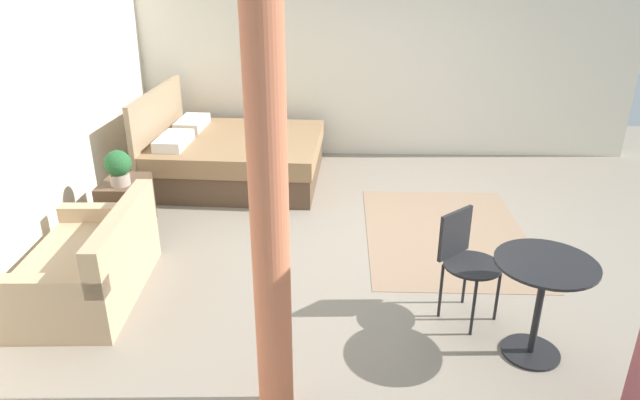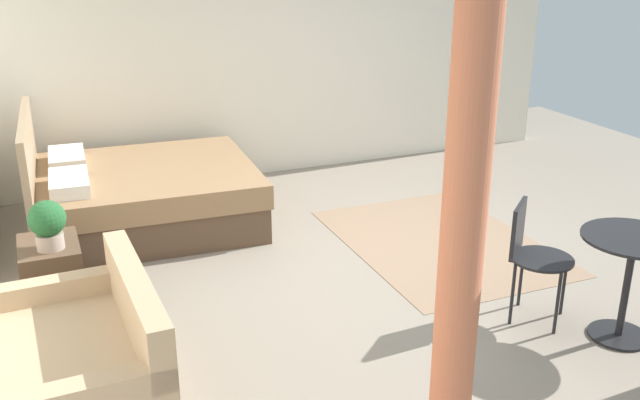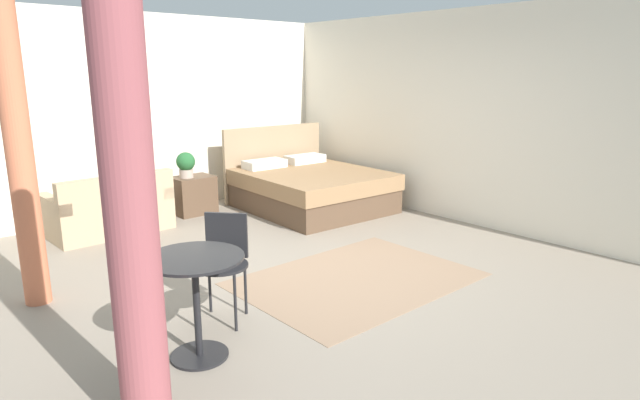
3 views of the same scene
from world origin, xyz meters
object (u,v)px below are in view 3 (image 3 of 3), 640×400
(balcony_table, at_px, (196,288))
(couch, at_px, (109,212))
(nightstand, at_px, (194,195))
(bed, at_px, (310,188))
(cafe_chair_near_window, at_px, (224,255))
(potted_plant, at_px, (186,164))

(balcony_table, bearing_deg, couch, 79.16)
(couch, height_order, nightstand, couch)
(nightstand, xyz_separation_m, balcony_table, (-1.88, -3.55, 0.26))
(bed, xyz_separation_m, couch, (-2.64, 0.73, -0.05))
(bed, distance_m, balcony_table, 4.26)
(bed, relative_size, nightstand, 3.80)
(bed, bearing_deg, balcony_table, -140.74)
(nightstand, height_order, balcony_table, balcony_table)
(bed, distance_m, couch, 2.74)
(couch, height_order, cafe_chair_near_window, cafe_chair_near_window)
(potted_plant, distance_m, cafe_chair_near_window, 3.37)
(bed, xyz_separation_m, balcony_table, (-3.29, -2.69, 0.22))
(bed, height_order, nightstand, bed)
(couch, bearing_deg, balcony_table, -100.84)
(couch, bearing_deg, potted_plant, 5.70)
(potted_plant, xyz_separation_m, cafe_chair_near_window, (-1.30, -3.11, -0.19))
(couch, xyz_separation_m, balcony_table, (-0.65, -3.42, 0.26))
(couch, distance_m, nightstand, 1.24)
(potted_plant, distance_m, balcony_table, 3.96)
(nightstand, bearing_deg, couch, -173.98)
(bed, height_order, couch, bed)
(couch, xyz_separation_m, potted_plant, (1.13, 0.11, 0.46))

